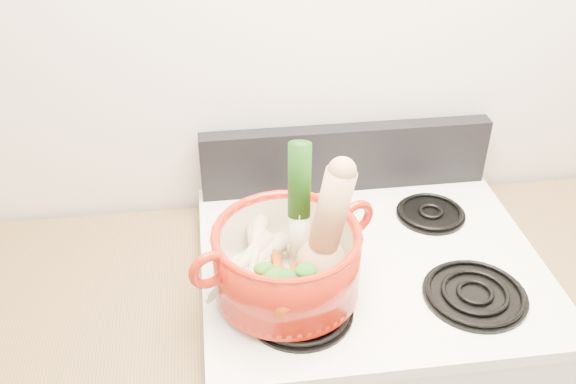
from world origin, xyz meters
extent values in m
cube|color=silver|center=(0.00, 1.75, 1.30)|extent=(3.50, 0.02, 2.60)
cube|color=white|center=(0.00, 1.40, 0.93)|extent=(0.78, 0.67, 0.03)
cube|color=black|center=(0.00, 1.70, 1.04)|extent=(0.76, 0.05, 0.18)
cylinder|color=black|center=(-0.19, 1.24, 0.96)|extent=(0.22, 0.22, 0.02)
cylinder|color=black|center=(0.19, 1.24, 0.96)|extent=(0.22, 0.22, 0.02)
cylinder|color=black|center=(-0.19, 1.54, 0.96)|extent=(0.17, 0.17, 0.02)
cylinder|color=black|center=(0.19, 1.54, 0.96)|extent=(0.17, 0.17, 0.02)
cylinder|color=#AA1B0A|center=(-0.21, 1.30, 1.04)|extent=(0.40, 0.40, 0.15)
torus|color=#AA1B0A|center=(-0.37, 1.23, 1.09)|extent=(0.09, 0.05, 0.08)
torus|color=#AA1B0A|center=(-0.05, 1.36, 1.09)|extent=(0.09, 0.05, 0.08)
cylinder|color=silver|center=(-0.18, 1.34, 1.15)|extent=(0.06, 0.08, 0.31)
ellipsoid|color=tan|center=(-0.17, 1.36, 1.02)|extent=(0.08, 0.06, 0.04)
cone|color=beige|center=(-0.26, 1.31, 1.02)|extent=(0.14, 0.19, 0.05)
cone|color=beige|center=(-0.30, 1.30, 1.03)|extent=(0.20, 0.17, 0.06)
cone|color=beige|center=(-0.27, 1.32, 1.04)|extent=(0.05, 0.22, 0.07)
cone|color=beige|center=(-0.31, 1.31, 1.04)|extent=(0.17, 0.17, 0.06)
cone|color=beige|center=(-0.27, 1.33, 1.05)|extent=(0.08, 0.20, 0.06)
cone|color=#BA4F09|center=(-0.23, 1.25, 1.02)|extent=(0.07, 0.19, 0.05)
cone|color=#C13409|center=(-0.24, 1.26, 1.02)|extent=(0.08, 0.14, 0.04)
cone|color=#C14D09|center=(-0.22, 1.27, 1.03)|extent=(0.09, 0.18, 0.05)
cone|color=#D44C0A|center=(-0.22, 1.24, 1.04)|extent=(0.09, 0.14, 0.04)
cone|color=#C15409|center=(-0.23, 1.24, 1.04)|extent=(0.04, 0.18, 0.05)
camera|label=1|loc=(-0.34, 0.28, 1.90)|focal=40.00mm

